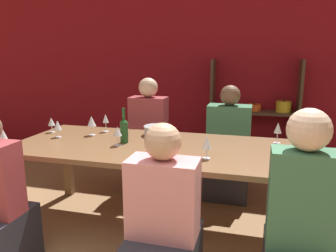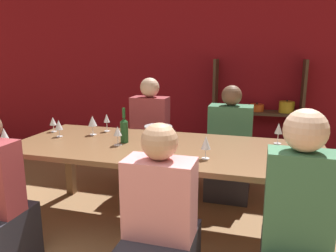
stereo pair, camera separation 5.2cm
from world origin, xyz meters
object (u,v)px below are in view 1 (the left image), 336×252
object	(u,v)px
wine_glass_white_b	(118,132)
wine_glass_empty_d	(51,122)
wine_glass_white_a	(58,126)
person_far_b	(228,156)
mixing_bowl	(158,130)
person_near_a	(163,242)
wine_glass_red_a	(278,129)
wine_glass_white_c	(3,135)
wine_glass_empty_a	(106,119)
wine_bottle_green	(124,130)
person_near_b	(298,249)
wine_glass_empty_c	(92,122)
person_far_a	(149,148)
shelf_unit	(256,129)
wine_glass_empty_b	(207,143)
dining_table	(165,155)

from	to	relation	value
wine_glass_white_b	wine_glass_empty_d	size ratio (longest dim) A/B	1.11
wine_glass_white_a	person_far_b	world-z (taller)	person_far_b
mixing_bowl	person_near_a	distance (m)	1.31
wine_glass_red_a	wine_glass_white_c	distance (m)	2.24
wine_glass_empty_a	wine_glass_white_b	world-z (taller)	wine_glass_empty_a
wine_bottle_green	person_near_b	bearing A→B (deg)	-31.74
wine_glass_red_a	wine_bottle_green	bearing A→B (deg)	-165.73
wine_glass_red_a	person_far_b	distance (m)	0.85
person_far_b	wine_glass_empty_d	bearing A→B (deg)	23.31
person_far_b	wine_glass_red_a	bearing A→B (deg)	129.10
wine_glass_red_a	person_far_b	bearing A→B (deg)	129.10
wine_glass_empty_c	person_near_b	size ratio (longest dim) A/B	0.15
wine_glass_white_a	person_near_a	world-z (taller)	person_near_a
wine_glass_empty_a	person_near_b	distance (m)	2.08
wine_glass_white_a	person_far_a	bearing A→B (deg)	54.30
shelf_unit	wine_glass_white_c	xyz separation A→B (m)	(-1.93, -2.43, 0.38)
shelf_unit	mixing_bowl	world-z (taller)	shelf_unit
wine_glass_red_a	wine_glass_empty_b	distance (m)	0.78
mixing_bowl	wine_glass_red_a	distance (m)	1.07
dining_table	person_near_b	bearing A→B (deg)	-39.92
wine_glass_empty_b	wine_glass_empty_a	bearing A→B (deg)	151.68
dining_table	wine_glass_red_a	world-z (taller)	wine_glass_red_a
wine_glass_empty_d	person_far_a	bearing A→B (deg)	41.71
shelf_unit	wine_glass_white_a	size ratio (longest dim) A/B	9.15
mixing_bowl	wine_glass_empty_b	xyz separation A→B (m)	(0.55, -0.58, 0.07)
person_near_a	wine_glass_empty_a	bearing A→B (deg)	127.78
mixing_bowl	person_near_a	size ratio (longest dim) A/B	0.23
person_near_b	person_near_a	bearing A→B (deg)	-177.70
dining_table	wine_glass_red_a	xyz separation A→B (m)	(0.90, 0.34, 0.20)
dining_table	wine_glass_red_a	distance (m)	0.99
wine_glass_empty_b	person_near_a	world-z (taller)	person_near_a
mixing_bowl	wine_glass_empty_c	world-z (taller)	wine_glass_empty_c
shelf_unit	wine_glass_white_b	size ratio (longest dim) A/B	8.82
person_near_b	wine_glass_white_b	bearing A→B (deg)	151.66
person_near_b	wine_glass_empty_c	bearing A→B (deg)	150.14
wine_bottle_green	wine_glass_empty_a	xyz separation A→B (m)	(-0.33, 0.33, 0.01)
wine_glass_empty_c	wine_glass_white_b	distance (m)	0.46
wine_glass_empty_b	person_near_b	bearing A→B (deg)	-44.51
person_near_a	wine_glass_empty_c	bearing A→B (deg)	133.91
dining_table	wine_glass_white_a	bearing A→B (deg)	178.10
mixing_bowl	person_near_b	xyz separation A→B (m)	(1.14, -1.16, -0.33)
person_near_a	person_far_a	size ratio (longest dim) A/B	0.91
wine_glass_empty_b	shelf_unit	bearing A→B (deg)	80.85
wine_glass_empty_a	person_near_b	bearing A→B (deg)	-34.81
mixing_bowl	wine_glass_white_a	size ratio (longest dim) A/B	1.70
wine_glass_empty_d	wine_bottle_green	bearing A→B (deg)	-11.50
wine_glass_white_a	wine_glass_white_b	xyz separation A→B (m)	(0.64, -0.12, 0.01)
wine_glass_red_a	person_far_a	bearing A→B (deg)	158.41
wine_glass_empty_c	person_far_b	bearing A→B (deg)	30.34
person_near_b	dining_table	bearing A→B (deg)	140.08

